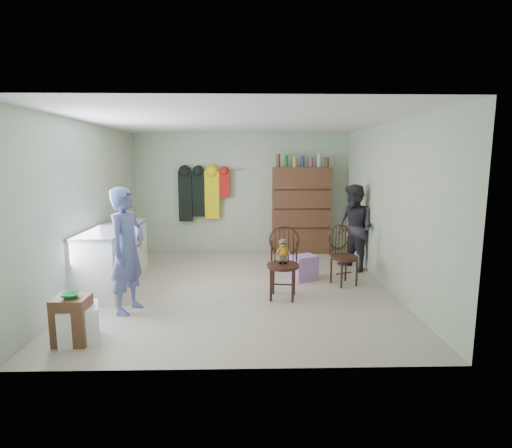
{
  "coord_description": "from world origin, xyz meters",
  "views": [
    {
      "loc": [
        0.1,
        -6.0,
        1.95
      ],
      "look_at": [
        0.25,
        0.2,
        0.95
      ],
      "focal_mm": 28.0,
      "sensor_mm": 36.0,
      "label": 1
    }
  ],
  "objects_px": {
    "counter": "(113,257)",
    "chair_far": "(342,252)",
    "dresser": "(301,210)",
    "chair_front": "(283,258)"
  },
  "relations": [
    {
      "from": "counter",
      "to": "chair_far",
      "type": "xyz_separation_m",
      "value": [
        3.56,
        0.09,
        0.04
      ]
    },
    {
      "from": "counter",
      "to": "chair_far",
      "type": "height_order",
      "value": "chair_far"
    },
    {
      "from": "counter",
      "to": "dresser",
      "type": "height_order",
      "value": "dresser"
    },
    {
      "from": "counter",
      "to": "chair_front",
      "type": "relative_size",
      "value": 1.82
    },
    {
      "from": "counter",
      "to": "dresser",
      "type": "bearing_deg",
      "value": 35.69
    },
    {
      "from": "counter",
      "to": "chair_far",
      "type": "relative_size",
      "value": 1.97
    },
    {
      "from": "counter",
      "to": "dresser",
      "type": "xyz_separation_m",
      "value": [
        3.2,
        2.3,
        0.44
      ]
    },
    {
      "from": "dresser",
      "to": "counter",
      "type": "bearing_deg",
      "value": -144.31
    },
    {
      "from": "chair_far",
      "to": "dresser",
      "type": "distance_m",
      "value": 2.27
    },
    {
      "from": "chair_front",
      "to": "dresser",
      "type": "xyz_separation_m",
      "value": [
        0.63,
        2.81,
        0.34
      ]
    }
  ]
}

